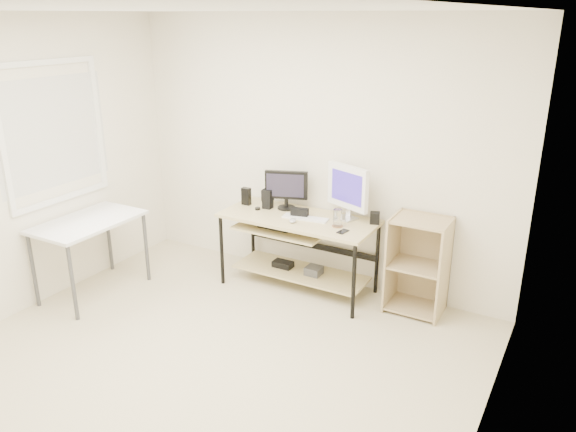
% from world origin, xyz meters
% --- Properties ---
extents(room, '(4.01, 4.01, 2.62)m').
position_xyz_m(room, '(-0.14, 0.04, 1.32)').
color(room, beige).
rests_on(room, ground).
extents(desk, '(1.50, 0.65, 0.75)m').
position_xyz_m(desk, '(-0.03, 1.66, 0.54)').
color(desk, '#C7B77E').
rests_on(desk, ground).
extents(side_table, '(0.60, 1.00, 0.75)m').
position_xyz_m(side_table, '(-1.68, 0.60, 0.67)').
color(side_table, white).
rests_on(side_table, ground).
extents(shelf_unit, '(0.50, 0.40, 0.90)m').
position_xyz_m(shelf_unit, '(1.15, 1.82, 0.45)').
color(shelf_unit, tan).
rests_on(shelf_unit, ground).
extents(black_monitor, '(0.41, 0.19, 0.39)m').
position_xyz_m(black_monitor, '(-0.22, 1.81, 0.97)').
color(black_monitor, black).
rests_on(black_monitor, desk).
extents(white_imac, '(0.47, 0.22, 0.52)m').
position_xyz_m(white_imac, '(0.42, 1.83, 1.05)').
color(white_imac, silver).
rests_on(white_imac, desk).
extents(keyboard, '(0.45, 0.17, 0.02)m').
position_xyz_m(keyboard, '(0.08, 1.64, 0.76)').
color(keyboard, white).
rests_on(keyboard, desk).
extents(mouse, '(0.10, 0.12, 0.04)m').
position_xyz_m(mouse, '(0.02, 1.50, 0.77)').
color(mouse, '#B7B7BC').
rests_on(mouse, desk).
extents(center_speaker, '(0.18, 0.11, 0.08)m').
position_xyz_m(center_speaker, '(0.01, 1.67, 0.79)').
color(center_speaker, black).
rests_on(center_speaker, desk).
extents(speaker_left, '(0.10, 0.10, 0.19)m').
position_xyz_m(speaker_left, '(-0.39, 1.73, 0.85)').
color(speaker_left, black).
rests_on(speaker_left, desk).
extents(speaker_right, '(0.11, 0.11, 0.11)m').
position_xyz_m(speaker_right, '(0.70, 1.85, 0.80)').
color(speaker_right, black).
rests_on(speaker_right, desk).
extents(audio_controller, '(0.09, 0.06, 0.18)m').
position_xyz_m(audio_controller, '(-0.64, 1.72, 0.84)').
color(audio_controller, black).
rests_on(audio_controller, desk).
extents(volume_puck, '(0.07, 0.07, 0.02)m').
position_xyz_m(volume_puck, '(-0.45, 1.64, 0.76)').
color(volume_puck, black).
rests_on(volume_puck, desk).
extents(smartphone, '(0.08, 0.13, 0.01)m').
position_xyz_m(smartphone, '(0.53, 1.50, 0.75)').
color(smartphone, black).
rests_on(smartphone, desk).
extents(coaster, '(0.12, 0.12, 0.01)m').
position_xyz_m(coaster, '(0.43, 1.60, 0.75)').
color(coaster, '#8F6340').
rests_on(coaster, desk).
extents(drinking_glass, '(0.09, 0.09, 0.16)m').
position_xyz_m(drinking_glass, '(0.43, 1.60, 0.84)').
color(drinking_glass, white).
rests_on(drinking_glass, coaster).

